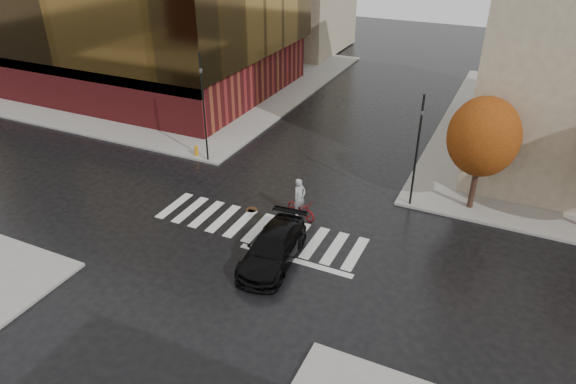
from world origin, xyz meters
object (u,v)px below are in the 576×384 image
Objects in this scene: sedan at (273,248)px; traffic_light_nw at (203,101)px; fire_hydrant at (196,150)px; cyclist at (301,204)px; traffic_light_ne at (418,146)px.

traffic_light_nw is at bearing 132.35° from sedan.
traffic_light_nw is at bearing -10.81° from fire_hydrant.
traffic_light_nw is 3.85m from fire_hydrant.
sedan is 2.30× the size of cyclist.
traffic_light_ne reaches higher than cyclist.
sedan is at bearing -39.54° from fire_hydrant.
cyclist is 9.98m from traffic_light_nw.
sedan is 13.04m from fire_hydrant.
sedan is 7.15× the size of fire_hydrant.
sedan is 9.88m from traffic_light_ne.
traffic_light_nw reaches higher than fire_hydrant.
cyclist is (-0.45, 4.30, 0.02)m from sedan.
fire_hydrant is at bearing 89.02° from cyclist.
fire_hydrant is (-10.05, 8.30, -0.22)m from sedan.
cyclist is at bearing 24.03° from traffic_light_ne.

